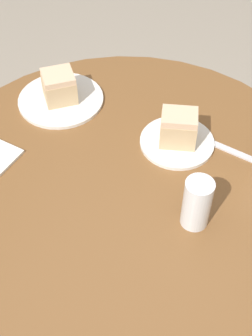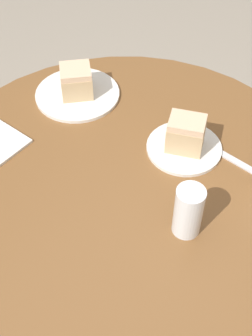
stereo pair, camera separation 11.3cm
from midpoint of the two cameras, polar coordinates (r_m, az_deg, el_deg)
The scene contains 8 objects.
ground_plane at distance 1.82m, azimuth 1.87°, elevation -17.49°, with size 8.00×8.00×0.00m, color gray.
table at distance 1.33m, azimuth 2.46°, elevation -7.37°, with size 1.05×1.05×0.77m.
plate_near at distance 1.25m, azimuth 9.68°, elevation 2.30°, with size 0.20×0.20×0.01m.
plate_far at distance 1.40m, azimuth -3.61°, elevation 8.87°, with size 0.25×0.25×0.01m.
cake_slice_near at distance 1.21m, azimuth 9.99°, elevation 4.00°, with size 0.11×0.12×0.09m.
cake_slice_far at distance 1.37m, azimuth -3.70°, elevation 10.43°, with size 0.12×0.12×0.09m.
glass_lemonade at distance 1.04m, azimuth 10.69°, elevation -5.58°, with size 0.06×0.06×0.13m.
fork at distance 1.25m, azimuth 15.38°, elevation 0.88°, with size 0.03×0.19×0.00m.
Camera 2 is at (-0.59, -0.48, 1.65)m, focal length 50.00 mm.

